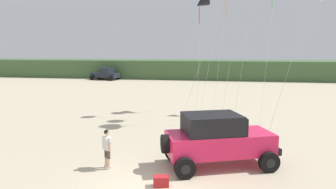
% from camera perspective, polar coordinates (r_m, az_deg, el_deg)
% --- Properties ---
extents(ground_plane, '(220.00, 220.00, 0.00)m').
position_cam_1_polar(ground_plane, '(11.57, -3.74, -16.96)').
color(ground_plane, '#C1B293').
extents(dune_ridge, '(90.00, 8.54, 3.07)m').
position_cam_1_polar(dune_ridge, '(53.96, 8.42, 4.58)').
color(dune_ridge, '#426038').
rests_on(dune_ridge, ground_plane).
extents(jeep, '(4.99, 3.75, 2.26)m').
position_cam_1_polar(jeep, '(13.39, 9.12, -8.00)').
color(jeep, '#EA2151').
rests_on(jeep, ground_plane).
extents(person_watching, '(0.48, 0.47, 1.67)m').
position_cam_1_polar(person_watching, '(13.29, -11.08, -9.37)').
color(person_watching, '#DBB28E').
rests_on(person_watching, ground_plane).
extents(cooler_box, '(0.63, 0.48, 0.38)m').
position_cam_1_polar(cooler_box, '(11.71, -1.28, -15.60)').
color(cooler_box, '#B21E23').
rests_on(cooler_box, ground_plane).
extents(distant_pickup, '(4.92, 3.34, 1.98)m').
position_cam_1_polar(distant_pickup, '(51.79, -11.36, 3.69)').
color(distant_pickup, '#1E232D').
rests_on(distant_pickup, ground_plane).
extents(kite_orange_streamer, '(1.50, 3.46, 9.19)m').
position_cam_1_polar(kite_orange_streamer, '(25.11, 6.14, 16.33)').
color(kite_orange_streamer, black).
rests_on(kite_orange_streamer, ground_plane).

